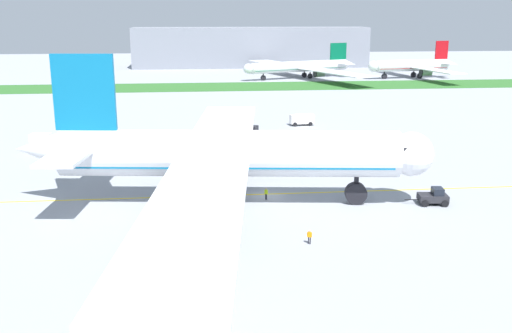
{
  "coord_description": "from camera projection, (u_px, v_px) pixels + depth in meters",
  "views": [
    {
      "loc": [
        -9.19,
        -75.14,
        24.14
      ],
      "look_at": [
        -1.55,
        0.1,
        4.2
      ],
      "focal_mm": 40.8,
      "sensor_mm": 36.0,
      "label": 1
    }
  ],
  "objects": [
    {
      "name": "parked_airliner_far_left",
      "position": [
        302.0,
        67.0,
        222.63
      ],
      "size": [
        46.16,
        76.98,
        12.99
      ],
      "color": "white",
      "rests_on": "ground"
    },
    {
      "name": "ground_crew_wingwalker_port",
      "position": [
        309.0,
        236.0,
        62.63
      ],
      "size": [
        0.51,
        0.4,
        1.59
      ],
      "color": "black",
      "rests_on": "ground"
    },
    {
      "name": "terminal_building",
      "position": [
        251.0,
        47.0,
        269.87
      ],
      "size": [
        107.81,
        20.0,
        18.0
      ],
      "primitive_type": "cube",
      "color": "gray",
      "rests_on": "ground"
    },
    {
      "name": "service_truck_fuel_bowser",
      "position": [
        244.0,
        129.0,
        116.92
      ],
      "size": [
        5.65,
        4.17,
        2.85
      ],
      "color": "black",
      "rests_on": "ground"
    },
    {
      "name": "grass_median_strip",
      "position": [
        224.0,
        87.0,
        197.59
      ],
      "size": [
        320.0,
        24.0,
        0.1
      ],
      "primitive_type": "cube",
      "color": "#2D6628",
      "rests_on": "ground"
    },
    {
      "name": "apron_taxi_line",
      "position": [
        267.0,
        194.0,
        80.21
      ],
      "size": [
        280.0,
        0.36,
        0.01
      ],
      "primitive_type": "cube",
      "color": "yellow",
      "rests_on": "ground"
    },
    {
      "name": "ground_plane",
      "position": [
        267.0,
        196.0,
        79.34
      ],
      "size": [
        600.0,
        600.0,
        0.0
      ],
      "primitive_type": "plane",
      "color": "#9399A0",
      "rests_on": "ground"
    },
    {
      "name": "service_truck_baggage_loader",
      "position": [
        302.0,
        119.0,
        129.25
      ],
      "size": [
        5.47,
        2.95,
        2.48
      ],
      "color": "white",
      "rests_on": "ground"
    },
    {
      "name": "pushback_tug",
      "position": [
        434.0,
        197.0,
        75.76
      ],
      "size": [
        5.59,
        3.03,
        2.22
      ],
      "color": "#26262B",
      "rests_on": "ground"
    },
    {
      "name": "service_truck_catering_van",
      "position": [
        43.0,
        142.0,
        104.8
      ],
      "size": [
        4.7,
        3.02,
        3.24
      ],
      "color": "white",
      "rests_on": "ground"
    },
    {
      "name": "airliner_foreground",
      "position": [
        224.0,
        155.0,
        74.77
      ],
      "size": [
        53.8,
        84.58,
        19.33
      ],
      "color": "white",
      "rests_on": "ground"
    },
    {
      "name": "ground_crew_marshaller_front",
      "position": [
        266.0,
        193.0,
        77.59
      ],
      "size": [
        0.44,
        0.48,
        1.61
      ],
      "color": "black",
      "rests_on": "ground"
    },
    {
      "name": "parked_airliner_far_centre",
      "position": [
        413.0,
        66.0,
        222.94
      ],
      "size": [
        37.14,
        58.11,
        13.98
      ],
      "color": "white",
      "rests_on": "ground"
    }
  ]
}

